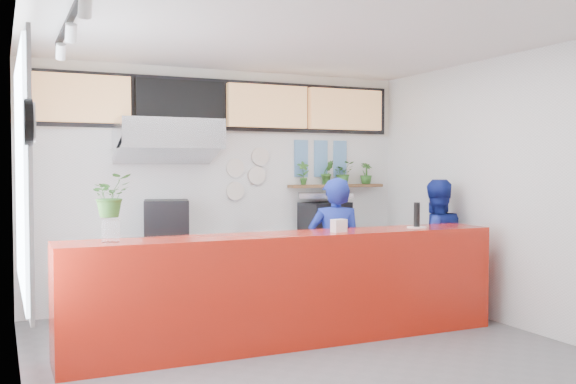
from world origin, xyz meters
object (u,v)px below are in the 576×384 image
object	(u,v)px
service_counter	(291,288)
staff_right	(435,246)
panini_oven	(166,219)
espresso_machine	(325,217)
staff_center	(335,252)
pepper_mill	(417,215)

from	to	relation	value
service_counter	staff_right	bearing A→B (deg)	14.03
panini_oven	espresso_machine	bearing A→B (deg)	13.16
panini_oven	staff_right	bearing A→B (deg)	-9.69
staff_center	staff_right	bearing A→B (deg)	-151.85
staff_center	staff_right	distance (m)	1.42
espresso_machine	staff_right	xyz separation A→B (m)	(0.85, -1.26, -0.29)
espresso_machine	staff_right	world-z (taller)	staff_right
panini_oven	pepper_mill	distance (m)	2.94
service_counter	panini_oven	distance (m)	2.06
pepper_mill	espresso_machine	bearing A→B (deg)	94.47
panini_oven	staff_center	distance (m)	2.08
staff_center	pepper_mill	world-z (taller)	staff_center
panini_oven	staff_right	distance (m)	3.26
espresso_machine	service_counter	bearing A→B (deg)	-135.81
service_counter	pepper_mill	xyz separation A→B (m)	(1.47, -0.05, 0.70)
service_counter	espresso_machine	xyz separation A→B (m)	(1.32, 1.80, 0.54)
service_counter	panini_oven	bearing A→B (deg)	114.43
service_counter	staff_right	xyz separation A→B (m)	(2.17, 0.54, 0.25)
espresso_machine	staff_center	bearing A→B (deg)	-122.74
panini_oven	pepper_mill	world-z (taller)	pepper_mill
staff_center	espresso_machine	bearing A→B (deg)	-88.21
panini_oven	pepper_mill	size ratio (longest dim) A/B	1.97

